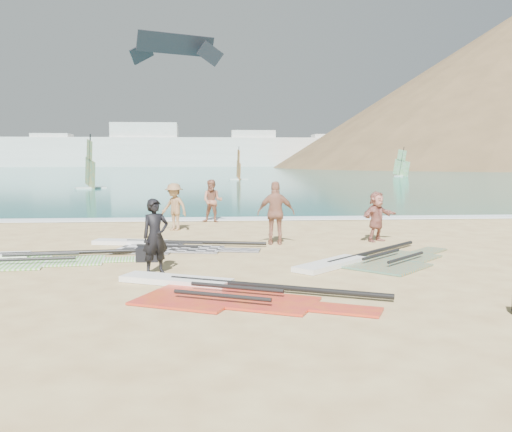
{
  "coord_description": "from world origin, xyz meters",
  "views": [
    {
      "loc": [
        -1.9,
        -10.55,
        2.49
      ],
      "look_at": [
        -0.74,
        4.0,
        1.0
      ],
      "focal_mm": 40.0,
      "sensor_mm": 36.0,
      "label": 1
    }
  ],
  "objects": [
    {
      "name": "ground",
      "position": [
        0.0,
        0.0,
        0.0
      ],
      "size": [
        300.0,
        300.0,
        0.0
      ],
      "primitive_type": "plane",
      "color": "#E1C783",
      "rests_on": "ground"
    },
    {
      "name": "sea",
      "position": [
        0.0,
        132.0,
        0.0
      ],
      "size": [
        300.0,
        240.0,
        0.06
      ],
      "primitive_type": "cube",
      "color": "#0D5F5D",
      "rests_on": "ground"
    },
    {
      "name": "surf_line",
      "position": [
        0.0,
        12.3,
        0.0
      ],
      "size": [
        300.0,
        1.2,
        0.04
      ],
      "primitive_type": "cube",
      "color": "white",
      "rests_on": "ground"
    },
    {
      "name": "far_town",
      "position": [
        -15.72,
        150.0,
        4.49
      ],
      "size": [
        160.0,
        8.0,
        12.0
      ],
      "color": "white",
      "rests_on": "ground"
    },
    {
      "name": "rig_grey",
      "position": [
        -3.35,
        5.35,
        0.05
      ],
      "size": [
        4.96,
        2.43,
        0.2
      ],
      "rotation": [
        0.0,
        0.0,
        -0.2
      ],
      "color": "#27282A",
      "rests_on": "ground"
    },
    {
      "name": "rig_green",
      "position": [
        -6.47,
        3.5,
        0.05
      ],
      "size": [
        5.35,
        2.25,
        0.2
      ],
      "rotation": [
        0.0,
        0.0,
        0.11
      ],
      "color": "#5FC831",
      "rests_on": "ground"
    },
    {
      "name": "rig_orange",
      "position": [
        1.86,
        2.56,
        0.05
      ],
      "size": [
        4.64,
        4.19,
        0.2
      ],
      "rotation": [
        0.0,
        0.0,
        0.78
      ],
      "color": "orange",
      "rests_on": "ground"
    },
    {
      "name": "rig_red",
      "position": [
        -1.83,
        -0.19,
        0.05
      ],
      "size": [
        5.03,
        3.54,
        0.2
      ],
      "rotation": [
        0.0,
        0.0,
        -0.44
      ],
      "color": "red",
      "rests_on": "ground"
    },
    {
      "name": "gear_bag_near",
      "position": [
        -3.43,
        3.23,
        0.17
      ],
      "size": [
        0.54,
        0.41,
        0.34
      ],
      "primitive_type": "cube",
      "rotation": [
        0.0,
        0.0,
        -0.05
      ],
      "color": "black",
      "rests_on": "ground"
    },
    {
      "name": "person_wetsuit",
      "position": [
        -3.09,
        1.69,
        0.81
      ],
      "size": [
        0.71,
        0.63,
        1.63
      ],
      "primitive_type": "imported",
      "rotation": [
        0.0,
        0.0,
        0.51
      ],
      "color": "black",
      "rests_on": "ground"
    },
    {
      "name": "beachgoer_left",
      "position": [
        -1.84,
        11.5,
        0.83
      ],
      "size": [
        0.92,
        0.78,
        1.66
      ],
      "primitive_type": "imported",
      "rotation": [
        0.0,
        0.0,
        -0.21
      ],
      "color": "#A96C52",
      "rests_on": "ground"
    },
    {
      "name": "beachgoer_mid",
      "position": [
        -3.16,
        9.09,
        0.81
      ],
      "size": [
        1.21,
        1.12,
        1.63
      ],
      "primitive_type": "imported",
      "rotation": [
        0.0,
        0.0,
        -0.64
      ],
      "color": "#9C734C",
      "rests_on": "ground"
    },
    {
      "name": "beachgoer_back",
      "position": [
        -0.04,
        5.63,
        0.91
      ],
      "size": [
        1.09,
        0.51,
        1.83
      ],
      "primitive_type": "imported",
      "rotation": [
        0.0,
        0.0,
        3.08
      ],
      "color": "#AC7056",
      "rests_on": "ground"
    },
    {
      "name": "beachgoer_right",
      "position": [
        3.03,
        6.02,
        0.75
      ],
      "size": [
        1.4,
        1.15,
        1.5
      ],
      "primitive_type": "imported",
      "rotation": [
        0.0,
        0.0,
        0.6
      ],
      "color": "#AF6A5C",
      "rests_on": "ground"
    },
    {
      "name": "windsurfer_left",
      "position": [
        -11.45,
        35.64,
        1.28
      ],
      "size": [
        2.46,
        2.65,
        4.39
      ],
      "rotation": [
        0.0,
        0.0,
        0.47
      ],
      "color": "white",
      "rests_on": "ground"
    },
    {
      "name": "windsurfer_centre",
      "position": [
        1.2,
        53.17,
        1.14
      ],
      "size": [
        2.12,
        2.51,
        3.77
      ],
      "rotation": [
        0.0,
        0.0,
        0.13
      ],
      "color": "white",
      "rests_on": "ground"
    },
    {
      "name": "windsurfer_right",
      "position": [
        23.24,
        63.16,
        1.19
      ],
      "size": [
        2.15,
        2.22,
        3.98
      ],
      "rotation": [
        0.0,
        0.0,
        0.61
      ],
      "color": "white",
      "rests_on": "ground"
    },
    {
      "name": "kitesurf_kite",
      "position": [
        -4.48,
        34.63,
        10.98
      ],
      "size": [
        6.75,
        3.35,
        2.39
      ],
      "rotation": [
        0.0,
        0.0,
        0.41
      ],
      "color": "black",
      "rests_on": "ground"
    }
  ]
}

